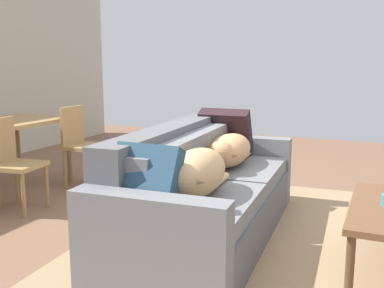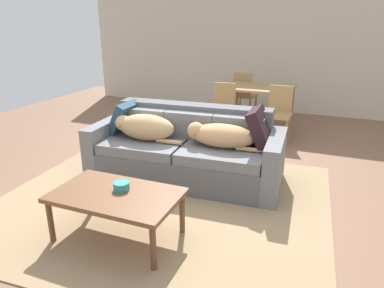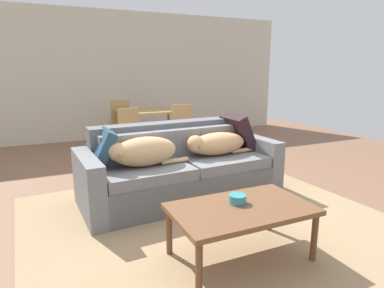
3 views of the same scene
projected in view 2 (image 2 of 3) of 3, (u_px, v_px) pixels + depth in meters
The scene contains 14 objects.
ground_plane at pixel (192, 183), 4.26m from camera, with size 10.00×10.00×0.00m, color brown.
back_partition at pixel (264, 45), 7.30m from camera, with size 8.00×0.12×2.70m, color beige.
area_rug at pixel (162, 202), 3.80m from camera, with size 3.45×3.03×0.01m, color #A3845E.
couch at pixel (187, 152), 4.31m from camera, with size 2.35×1.07×0.86m.
dog_on_left_cushion at pixel (144, 127), 4.24m from camera, with size 0.88×0.38×0.31m.
dog_on_right_cushion at pixel (220, 135), 4.01m from camera, with size 0.92×0.37×0.27m.
throw_pillow_by_left_arm at pixel (124, 118), 4.52m from camera, with size 0.10×0.42×0.42m, color navy.
throw_pillow_by_right_arm at pixel (261, 129), 3.99m from camera, with size 0.13×0.47×0.47m, color black.
coffee_table at pixel (116, 198), 3.06m from camera, with size 1.10×0.66×0.44m.
bowl_on_coffee_table at pixel (121, 186), 3.10m from camera, with size 0.14×0.14×0.07m, color teal.
dining_table at pixel (260, 91), 6.18m from camera, with size 1.14×0.87×0.76m.
dining_chair_near_left at pixel (223, 106), 5.93m from camera, with size 0.44×0.44×0.86m.
dining_chair_near_right at pixel (279, 111), 5.53m from camera, with size 0.40×0.40×0.89m.
dining_chair_far_left at pixel (244, 93), 6.90m from camera, with size 0.45×0.45×0.91m.
Camera 2 is at (1.44, -3.57, 1.86)m, focal length 33.03 mm.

